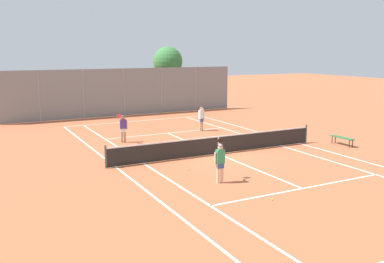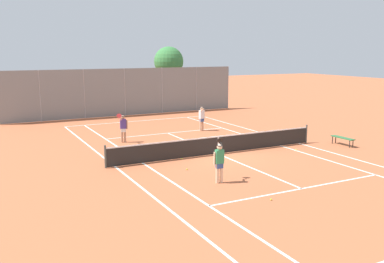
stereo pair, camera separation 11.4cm
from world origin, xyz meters
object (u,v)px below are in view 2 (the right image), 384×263
(tree_behind_left, at_px, (169,62))
(loose_tennis_ball_1, at_px, (182,159))
(tennis_net, at_px, (218,144))
(player_far_left, at_px, (123,127))
(loose_tennis_ball_2, at_px, (296,150))
(loose_tennis_ball_3, at_px, (177,144))
(loose_tennis_ball_0, at_px, (271,199))
(player_far_right, at_px, (202,117))
(loose_tennis_ball_4, at_px, (187,169))
(player_near_side, at_px, (219,161))
(courtside_bench, at_px, (343,138))

(tree_behind_left, bearing_deg, loose_tennis_ball_1, -112.53)
(tennis_net, bearing_deg, player_far_left, 124.71)
(loose_tennis_ball_2, relative_size, loose_tennis_ball_3, 1.00)
(player_far_left, relative_size, loose_tennis_ball_1, 26.88)
(loose_tennis_ball_0, bearing_deg, player_far_right, 71.94)
(player_far_right, distance_m, loose_tennis_ball_3, 4.58)
(player_far_left, bearing_deg, loose_tennis_ball_3, -36.34)
(player_far_right, height_order, loose_tennis_ball_4, player_far_right)
(tree_behind_left, bearing_deg, tennis_net, -106.65)
(player_near_side, relative_size, loose_tennis_ball_4, 26.88)
(player_near_side, height_order, player_far_left, same)
(tennis_net, bearing_deg, loose_tennis_ball_0, -105.16)
(tree_behind_left, bearing_deg, loose_tennis_ball_0, -106.24)
(tree_behind_left, bearing_deg, courtside_bench, -84.37)
(loose_tennis_ball_0, distance_m, loose_tennis_ball_3, 10.05)
(player_near_side, bearing_deg, loose_tennis_ball_2, 24.57)
(tennis_net, bearing_deg, tree_behind_left, 73.35)
(tennis_net, relative_size, loose_tennis_ball_4, 181.82)
(player_near_side, relative_size, loose_tennis_ball_2, 26.88)
(player_near_side, relative_size, player_far_left, 1.00)
(courtside_bench, bearing_deg, loose_tennis_ball_1, 172.25)
(player_far_right, distance_m, loose_tennis_ball_0, 13.80)
(player_far_right, height_order, loose_tennis_ball_1, player_far_right)
(loose_tennis_ball_0, distance_m, loose_tennis_ball_1, 6.76)
(player_far_right, relative_size, loose_tennis_ball_0, 24.24)
(loose_tennis_ball_0, height_order, tree_behind_left, tree_behind_left)
(tennis_net, height_order, loose_tennis_ball_3, tennis_net)
(courtside_bench, bearing_deg, player_far_right, 122.87)
(loose_tennis_ball_0, relative_size, loose_tennis_ball_2, 1.00)
(player_near_side, distance_m, loose_tennis_ball_0, 2.86)
(tennis_net, xyz_separation_m, tree_behind_left, (5.40, 18.07, 3.70))
(loose_tennis_ball_2, relative_size, courtside_bench, 0.04)
(player_far_left, height_order, player_far_right, player_far_left)
(player_far_left, relative_size, loose_tennis_ball_3, 26.88)
(player_near_side, xyz_separation_m, courtside_bench, (9.80, 2.81, -0.52))
(player_far_left, xyz_separation_m, loose_tennis_ball_0, (1.58, -11.91, -0.89))
(tennis_net, xyz_separation_m, loose_tennis_ball_3, (-0.87, 3.08, -0.48))
(tennis_net, xyz_separation_m, player_far_left, (-3.46, 4.99, 0.42))
(player_far_left, xyz_separation_m, loose_tennis_ball_2, (7.60, -6.23, -0.89))
(loose_tennis_ball_0, xyz_separation_m, loose_tennis_ball_2, (6.02, 5.67, 0.00))
(player_near_side, distance_m, player_far_right, 11.52)
(loose_tennis_ball_1, xyz_separation_m, loose_tennis_ball_4, (-0.62, -1.82, 0.00))
(loose_tennis_ball_3, relative_size, courtside_bench, 0.04)
(player_far_left, distance_m, loose_tennis_ball_2, 9.87)
(loose_tennis_ball_3, height_order, courtside_bench, courtside_bench)
(loose_tennis_ball_2, bearing_deg, player_far_right, 103.28)
(tennis_net, xyz_separation_m, courtside_bench, (7.33, -1.46, -0.10))
(player_far_right, relative_size, courtside_bench, 1.07)
(loose_tennis_ball_1, bearing_deg, courtside_bench, -7.75)
(loose_tennis_ball_3, distance_m, loose_tennis_ball_4, 5.42)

